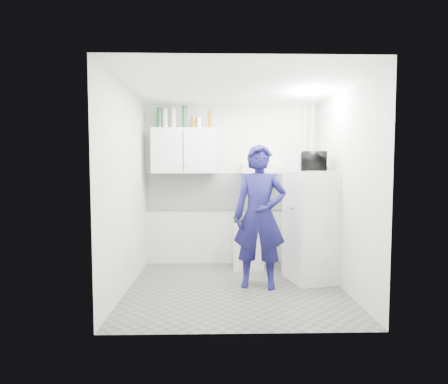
{
  "coord_description": "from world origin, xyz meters",
  "views": [
    {
      "loc": [
        -0.25,
        -4.46,
        1.55
      ],
      "look_at": [
        -0.14,
        0.3,
        1.25
      ],
      "focal_mm": 28.0,
      "sensor_mm": 36.0,
      "label": 1
    }
  ],
  "objects": [
    {
      "name": "floor",
      "position": [
        0.0,
        0.0,
        0.0
      ],
      "size": [
        2.8,
        2.8,
        0.0
      ],
      "primitive_type": "plane",
      "color": "#57594F",
      "rests_on": "ground"
    },
    {
      "name": "ceiling",
      "position": [
        0.0,
        0.0,
        2.6
      ],
      "size": [
        2.8,
        2.8,
        0.0
      ],
      "primitive_type": "plane",
      "color": "white",
      "rests_on": "wall_back"
    },
    {
      "name": "wall_back",
      "position": [
        0.0,
        1.25,
        1.3
      ],
      "size": [
        2.8,
        0.0,
        2.8
      ],
      "primitive_type": "plane",
      "rotation": [
        1.57,
        0.0,
        0.0
      ],
      "color": "silver",
      "rests_on": "floor"
    },
    {
      "name": "wall_left",
      "position": [
        -1.4,
        0.0,
        1.3
      ],
      "size": [
        0.0,
        2.6,
        2.6
      ],
      "primitive_type": "plane",
      "rotation": [
        1.57,
        0.0,
        1.57
      ],
      "color": "silver",
      "rests_on": "floor"
    },
    {
      "name": "wall_right",
      "position": [
        1.4,
        0.0,
        1.3
      ],
      "size": [
        0.0,
        2.6,
        2.6
      ],
      "primitive_type": "plane",
      "rotation": [
        1.57,
        0.0,
        -1.57
      ],
      "color": "silver",
      "rests_on": "floor"
    },
    {
      "name": "person",
      "position": [
        0.32,
        0.08,
        0.94
      ],
      "size": [
        0.76,
        0.57,
        1.89
      ],
      "primitive_type": "imported",
      "rotation": [
        0.0,
        0.0,
        -0.18
      ],
      "color": "#151349",
      "rests_on": "floor"
    },
    {
      "name": "stove",
      "position": [
        0.25,
        1.0,
        0.37
      ],
      "size": [
        0.47,
        0.47,
        0.75
      ],
      "primitive_type": "cube",
      "color": "silver",
      "rests_on": "floor"
    },
    {
      "name": "fridge",
      "position": [
        1.1,
        0.35,
        0.77
      ],
      "size": [
        0.77,
        0.77,
        1.53
      ],
      "primitive_type": "cube",
      "rotation": [
        0.0,
        0.0,
        0.25
      ],
      "color": "white",
      "rests_on": "floor"
    },
    {
      "name": "stove_top",
      "position": [
        0.25,
        1.0,
        0.76
      ],
      "size": [
        0.45,
        0.45,
        0.03
      ],
      "primitive_type": "cube",
      "color": "black",
      "rests_on": "stove"
    },
    {
      "name": "saucepan",
      "position": [
        0.15,
        1.07,
        0.82
      ],
      "size": [
        0.17,
        0.17,
        0.09
      ],
      "primitive_type": "cylinder",
      "color": "silver",
      "rests_on": "stove_top"
    },
    {
      "name": "microwave",
      "position": [
        1.1,
        0.35,
        1.67
      ],
      "size": [
        0.54,
        0.42,
        0.27
      ],
      "primitive_type": "imported",
      "rotation": [
        0.0,
        0.0,
        1.38
      ],
      "color": "black",
      "rests_on": "fridge"
    },
    {
      "name": "bottle_a",
      "position": [
        -1.14,
        1.07,
        2.36
      ],
      "size": [
        0.08,
        0.08,
        0.33
      ],
      "primitive_type": "cylinder",
      "color": "#144C1E",
      "rests_on": "upper_cabinet"
    },
    {
      "name": "bottle_b",
      "position": [
        -1.05,
        1.07,
        2.35
      ],
      "size": [
        0.08,
        0.08,
        0.3
      ],
      "primitive_type": "cylinder",
      "color": "#B2B7BC",
      "rests_on": "upper_cabinet"
    },
    {
      "name": "bottle_c",
      "position": [
        -0.92,
        1.07,
        2.35
      ],
      "size": [
        0.07,
        0.07,
        0.31
      ],
      "primitive_type": "cylinder",
      "color": "#B2B7BC",
      "rests_on": "upper_cabinet"
    },
    {
      "name": "bottle_d",
      "position": [
        -0.74,
        1.07,
        2.38
      ],
      "size": [
        0.08,
        0.08,
        0.35
      ],
      "primitive_type": "cylinder",
      "color": "#144C1E",
      "rests_on": "upper_cabinet"
    },
    {
      "name": "canister_a",
      "position": [
        -0.6,
        1.07,
        2.29
      ],
      "size": [
        0.07,
        0.07,
        0.18
      ],
      "primitive_type": "cylinder",
      "color": "brown",
      "rests_on": "upper_cabinet"
    },
    {
      "name": "canister_b",
      "position": [
        -0.52,
        1.07,
        2.29
      ],
      "size": [
        0.09,
        0.09,
        0.17
      ],
      "primitive_type": "cylinder",
      "color": "silver",
      "rests_on": "upper_cabinet"
    },
    {
      "name": "bottle_e",
      "position": [
        -0.35,
        1.07,
        2.34
      ],
      "size": [
        0.07,
        0.07,
        0.27
      ],
      "primitive_type": "cylinder",
      "color": "brown",
      "rests_on": "upper_cabinet"
    },
    {
      "name": "upper_cabinet",
      "position": [
        -0.75,
        1.07,
        1.85
      ],
      "size": [
        1.0,
        0.35,
        0.7
      ],
      "primitive_type": "cube",
      "color": "white",
      "rests_on": "wall_back"
    },
    {
      "name": "range_hood",
      "position": [
        0.45,
        1.0,
        1.57
      ],
      "size": [
        0.6,
        0.5,
        0.14
      ],
      "primitive_type": "cube",
      "color": "silver",
      "rests_on": "wall_back"
    },
    {
      "name": "backsplash",
      "position": [
        0.0,
        1.24,
        1.2
      ],
      "size": [
        2.74,
        0.03,
        0.6
      ],
      "primitive_type": "cube",
      "color": "white",
      "rests_on": "wall_back"
    },
    {
      "name": "pipe_a",
      "position": [
        1.3,
        1.17,
        1.3
      ],
      "size": [
        0.05,
        0.05,
        2.6
      ],
      "primitive_type": "cylinder",
      "color": "silver",
      "rests_on": "floor"
    },
    {
      "name": "pipe_b",
      "position": [
        1.18,
        1.17,
        1.3
      ],
      "size": [
        0.04,
        0.04,
        2.6
      ],
      "primitive_type": "cylinder",
      "color": "silver",
      "rests_on": "floor"
    },
    {
      "name": "ceiling_spot_fixture",
      "position": [
        1.0,
        0.2,
        2.57
      ],
      "size": [
        0.1,
        0.1,
        0.02
      ],
      "primitive_type": "cylinder",
      "color": "white",
      "rests_on": "ceiling"
    }
  ]
}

